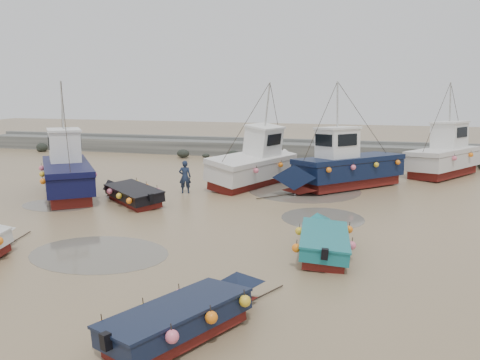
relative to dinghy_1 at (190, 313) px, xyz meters
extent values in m
plane|color=#907553|center=(-1.58, 7.68, -0.55)|extent=(120.00, 120.00, 0.00)
cube|color=slate|center=(-1.58, 29.68, 0.05)|extent=(60.00, 2.20, 1.20)
cube|color=slate|center=(-1.58, 30.89, 0.78)|extent=(60.00, 0.60, 0.25)
ellipsoid|color=black|center=(3.52, 26.70, -0.26)|extent=(0.84, 0.86, 0.51)
ellipsoid|color=black|center=(6.21, 28.24, -0.21)|extent=(0.98, 1.07, 0.72)
ellipsoid|color=black|center=(-6.66, 28.14, -0.20)|extent=(0.99, 0.80, 0.58)
ellipsoid|color=black|center=(10.61, 27.45, -0.36)|extent=(0.54, 0.46, 0.30)
ellipsoid|color=black|center=(-25.09, 27.34, -0.32)|extent=(0.65, 0.64, 0.43)
ellipsoid|color=black|center=(8.10, 27.65, -0.33)|extent=(0.61, 0.47, 0.46)
ellipsoid|color=black|center=(-5.89, 27.95, -0.33)|extent=(0.61, 0.53, 0.32)
ellipsoid|color=black|center=(9.41, 28.28, -0.31)|extent=(0.67, 0.55, 0.43)
ellipsoid|color=black|center=(-10.76, 27.02, -0.17)|extent=(1.09, 0.88, 0.72)
ellipsoid|color=black|center=(-8.83, 27.33, -0.32)|extent=(0.65, 0.60, 0.37)
ellipsoid|color=black|center=(7.88, 27.07, -0.24)|extent=(0.88, 0.64, 0.62)
ellipsoid|color=black|center=(-2.51, 27.28, -0.32)|extent=(0.64, 0.62, 0.48)
ellipsoid|color=black|center=(-25.01, 27.48, -0.16)|extent=(1.10, 0.87, 0.86)
ellipsoid|color=black|center=(6.26, 28.10, -0.35)|extent=(0.55, 0.45, 0.29)
cylinder|color=#5F594D|center=(-5.18, 4.43, -0.54)|extent=(5.18, 5.18, 0.01)
cylinder|color=#5F594D|center=(2.28, 11.18, -0.54)|extent=(3.80, 3.80, 0.01)
cylinder|color=#5F594D|center=(-11.04, 10.23, -0.54)|extent=(3.77, 3.77, 0.01)
cylinder|color=#5F594D|center=(0.71, 17.06, -0.54)|extent=(6.60, 6.60, 0.01)
pyramid|color=silver|center=(-8.92, 4.08, 0.43)|extent=(1.39, 0.94, 0.90)
cylinder|color=black|center=(-9.08, 4.95, -0.52)|extent=(0.41, 1.97, 0.04)
sphere|color=orange|center=(-7.91, 2.86, 0.08)|extent=(0.30, 0.30, 0.30)
cube|color=maroon|center=(-0.17, -0.32, -0.40)|extent=(2.78, 3.59, 0.30)
cube|color=black|center=(-0.17, -0.32, -0.02)|extent=(3.10, 3.92, 0.45)
pyramid|color=black|center=(0.85, 1.57, 0.43)|extent=(1.74, 1.38, 0.90)
cube|color=brown|center=(-0.17, -0.32, 0.14)|extent=(2.55, 3.26, 0.10)
cube|color=black|center=(-0.17, -0.32, 0.23)|extent=(3.20, 4.02, 0.07)
cube|color=black|center=(-1.07, -1.98, 0.15)|extent=(0.28, 0.26, 0.35)
cylinder|color=black|center=(1.27, 2.36, -0.52)|extent=(0.98, 1.78, 0.04)
sphere|color=orange|center=(-1.66, -1.15, 0.08)|extent=(0.30, 0.30, 0.30)
sphere|color=orange|center=(0.22, -1.51, 0.08)|extent=(0.30, 0.30, 0.30)
sphere|color=orange|center=(-1.11, -0.14, 0.08)|extent=(0.30, 0.30, 0.30)
sphere|color=orange|center=(0.77, -0.50, 0.08)|extent=(0.30, 0.30, 0.30)
sphere|color=orange|center=(-0.57, 0.87, 0.08)|extent=(0.30, 0.30, 0.30)
sphere|color=orange|center=(1.31, 0.50, 0.08)|extent=(0.30, 0.30, 0.30)
cube|color=maroon|center=(2.69, 6.29, -0.40)|extent=(1.62, 3.37, 0.30)
cube|color=#166A70|center=(2.69, 6.29, -0.02)|extent=(1.88, 3.63, 0.45)
pyramid|color=#166A70|center=(2.53, 8.39, 0.43)|extent=(1.66, 0.84, 0.90)
cube|color=brown|center=(2.69, 6.29, 0.14)|extent=(1.51, 3.05, 0.10)
cube|color=#166A70|center=(2.69, 6.29, 0.23)|extent=(1.95, 3.72, 0.07)
cube|color=black|center=(2.83, 4.46, 0.15)|extent=(0.23, 0.20, 0.35)
cylinder|color=black|center=(2.46, 9.28, -0.52)|extent=(0.20, 2.00, 0.04)
sphere|color=orange|center=(1.88, 4.82, 0.08)|extent=(0.30, 0.30, 0.30)
sphere|color=orange|center=(3.65, 5.90, 0.08)|extent=(0.30, 0.30, 0.30)
sphere|color=orange|center=(1.73, 6.68, 0.08)|extent=(0.30, 0.30, 0.30)
sphere|color=orange|center=(3.50, 7.76, 0.08)|extent=(0.30, 0.30, 0.30)
cube|color=maroon|center=(-7.42, 11.60, -0.40)|extent=(3.73, 3.38, 0.30)
cube|color=black|center=(-7.42, 11.60, -0.02)|extent=(4.09, 3.74, 0.45)
pyramid|color=black|center=(-9.23, 13.08, 0.43)|extent=(1.55, 1.67, 0.90)
cube|color=brown|center=(-7.42, 11.60, 0.14)|extent=(3.40, 3.09, 0.10)
cube|color=black|center=(-7.42, 11.60, 0.23)|extent=(4.20, 3.84, 0.07)
cube|color=black|center=(-5.80, 10.28, 0.15)|extent=(0.28, 0.28, 0.35)
cylinder|color=black|center=(-9.97, 13.67, -0.52)|extent=(1.58, 1.29, 0.04)
sphere|color=orange|center=(-6.76, 9.89, 0.08)|extent=(0.30, 0.30, 0.30)
sphere|color=orange|center=(-6.10, 11.70, 0.08)|extent=(0.30, 0.30, 0.30)
sphere|color=orange|center=(-7.74, 10.69, 0.08)|extent=(0.30, 0.30, 0.30)
sphere|color=orange|center=(-7.09, 12.50, 0.08)|extent=(0.30, 0.30, 0.30)
sphere|color=orange|center=(-8.73, 11.49, 0.08)|extent=(0.30, 0.30, 0.30)
sphere|color=orange|center=(-8.07, 13.30, 0.08)|extent=(0.30, 0.30, 0.30)
cube|color=maroon|center=(-11.67, 12.07, -0.27)|extent=(5.22, 5.92, 0.55)
cube|color=black|center=(-11.67, 12.07, 0.48)|extent=(5.76, 6.48, 0.95)
pyramid|color=black|center=(-13.99, 15.04, 1.18)|extent=(2.67, 2.52, 1.40)
cube|color=brown|center=(-11.67, 12.07, 0.99)|extent=(5.60, 6.31, 0.08)
cube|color=black|center=(-11.67, 12.07, 1.13)|extent=(5.89, 6.62, 0.30)
cube|color=white|center=(-12.21, 12.76, 2.10)|extent=(2.49, 2.56, 1.70)
cube|color=white|center=(-12.21, 12.76, 3.01)|extent=(2.69, 2.76, 0.12)
cube|color=black|center=(-12.84, 13.56, 2.36)|extent=(1.10, 0.87, 0.68)
cylinder|color=#B7B7B2|center=(-12.21, 12.76, 4.37)|extent=(0.10, 0.10, 2.60)
cylinder|color=black|center=(-14.66, 15.90, -0.52)|extent=(1.89, 2.39, 0.05)
sphere|color=#E96682|center=(-11.08, 9.27, 0.83)|extent=(0.30, 0.30, 0.30)
sphere|color=#E96682|center=(-9.73, 11.63, 0.83)|extent=(0.30, 0.30, 0.30)
sphere|color=#E96682|center=(-12.34, 10.89, 0.83)|extent=(0.30, 0.30, 0.30)
sphere|color=#E96682|center=(-10.99, 13.25, 0.83)|extent=(0.30, 0.30, 0.30)
sphere|color=#E96682|center=(-13.61, 12.50, 0.83)|extent=(0.30, 0.30, 0.30)
sphere|color=#E96682|center=(-12.26, 14.86, 0.83)|extent=(0.30, 0.30, 0.30)
cube|color=maroon|center=(-2.62, 17.47, -0.27)|extent=(4.08, 6.16, 0.55)
cube|color=silver|center=(-2.62, 17.47, 0.48)|extent=(4.56, 6.68, 0.95)
pyramid|color=silver|center=(-1.12, 20.88, 1.18)|extent=(2.56, 2.18, 1.40)
cube|color=brown|center=(-2.62, 17.47, 0.99)|extent=(4.42, 6.52, 0.08)
cube|color=silver|center=(-2.62, 17.47, 1.13)|extent=(4.66, 6.83, 0.30)
cube|color=white|center=(-2.27, 18.26, 2.10)|extent=(2.20, 2.44, 1.70)
cube|color=white|center=(-2.27, 18.26, 3.01)|extent=(2.38, 2.64, 0.12)
cube|color=black|center=(-1.86, 19.19, 2.36)|extent=(1.20, 0.57, 0.68)
cylinder|color=#B7B7B2|center=(-2.27, 18.26, 4.37)|extent=(0.10, 0.10, 2.60)
cylinder|color=black|center=(-0.68, 21.87, -0.52)|extent=(1.26, 2.76, 0.05)
sphere|color=#E96682|center=(-4.75, 15.65, 0.83)|extent=(0.30, 0.30, 0.30)
sphere|color=#E96682|center=(-2.03, 15.83, 0.83)|extent=(0.30, 0.30, 0.30)
sphere|color=#E96682|center=(-3.73, 17.96, 0.83)|extent=(0.30, 0.30, 0.30)
sphere|color=#E96682|center=(-1.01, 18.14, 0.83)|extent=(0.30, 0.30, 0.30)
sphere|color=#E96682|center=(-2.70, 20.27, 0.83)|extent=(0.30, 0.30, 0.30)
cube|color=maroon|center=(3.24, 18.46, -0.27)|extent=(5.94, 5.85, 0.55)
cube|color=black|center=(3.24, 18.46, 0.48)|extent=(6.52, 6.43, 0.95)
pyramid|color=black|center=(0.43, 15.73, 1.18)|extent=(2.72, 2.74, 1.40)
cube|color=brown|center=(3.24, 18.46, 0.99)|extent=(6.34, 6.26, 0.08)
cube|color=black|center=(3.24, 18.46, 1.13)|extent=(6.66, 6.57, 0.30)
cube|color=white|center=(2.58, 17.82, 2.10)|extent=(2.62, 2.62, 1.70)
cube|color=white|center=(2.58, 17.82, 3.01)|extent=(2.83, 2.83, 0.12)
cube|color=black|center=(1.85, 17.11, 2.36)|extent=(1.05, 1.07, 0.68)
cylinder|color=#B7B7B2|center=(2.58, 17.82, 4.37)|extent=(0.10, 0.10, 2.60)
cylinder|color=black|center=(-0.36, 14.96, -0.52)|extent=(2.19, 2.13, 0.05)
sphere|color=#E96682|center=(6.09, 19.36, 0.83)|extent=(0.30, 0.30, 0.30)
sphere|color=#E96682|center=(3.58, 20.66, 0.83)|extent=(0.30, 0.30, 0.30)
sphere|color=#E96682|center=(4.81, 18.12, 0.83)|extent=(0.30, 0.30, 0.30)
sphere|color=#E96682|center=(2.30, 19.42, 0.83)|extent=(0.30, 0.30, 0.30)
sphere|color=#E96682|center=(3.53, 16.88, 0.83)|extent=(0.30, 0.30, 0.30)
sphere|color=#E96682|center=(1.02, 18.17, 0.83)|extent=(0.30, 0.30, 0.30)
sphere|color=#E96682|center=(2.25, 15.63, 0.83)|extent=(0.30, 0.30, 0.30)
cube|color=maroon|center=(9.28, 23.68, -0.27)|extent=(4.80, 5.59, 0.55)
cube|color=silver|center=(9.28, 23.68, 0.48)|extent=(5.33, 6.13, 0.95)
pyramid|color=silver|center=(11.28, 26.49, 1.18)|extent=(2.81, 2.57, 1.40)
cube|color=brown|center=(9.28, 23.68, 0.99)|extent=(5.17, 5.96, 0.08)
cube|color=silver|center=(9.28, 23.68, 1.13)|extent=(5.45, 6.26, 0.30)
cube|color=white|center=(9.74, 24.32, 2.10)|extent=(2.54, 2.62, 1.70)
cube|color=white|center=(9.74, 24.32, 3.01)|extent=(2.75, 2.82, 0.12)
cube|color=black|center=(10.33, 25.15, 2.36)|extent=(1.21, 0.88, 0.68)
cylinder|color=#B7B7B2|center=(9.74, 24.32, 4.37)|extent=(0.10, 0.10, 2.60)
cylinder|color=black|center=(11.88, 27.34, -0.52)|extent=(1.78, 2.48, 0.05)
sphere|color=#E96682|center=(6.86, 22.57, 0.83)|extent=(0.30, 0.30, 0.30)
sphere|color=#E96682|center=(9.71, 21.97, 0.83)|extent=(0.30, 0.30, 0.30)
sphere|color=#E96682|center=(8.19, 24.45, 0.83)|extent=(0.30, 0.30, 0.30)
sphere|color=#E96682|center=(11.04, 23.84, 0.83)|extent=(0.30, 0.30, 0.30)
sphere|color=#E96682|center=(9.53, 26.33, 0.83)|extent=(0.30, 0.30, 0.30)
imported|color=#19243B|center=(-5.72, 14.46, -0.55)|extent=(0.78, 0.63, 1.88)
camera|label=1|loc=(3.82, -9.85, 5.38)|focal=35.00mm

